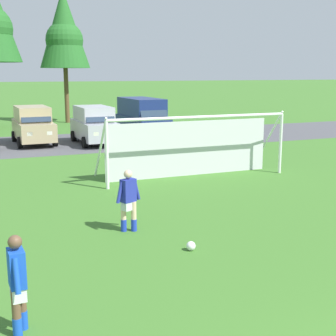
# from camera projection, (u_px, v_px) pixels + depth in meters

# --- Properties ---
(ground_plane) EXTENTS (400.00, 400.00, 0.00)m
(ground_plane) POSITION_uv_depth(u_px,v_px,m) (120.00, 177.00, 18.93)
(ground_plane) COLOR #3D7028
(parking_lot_strip) EXTENTS (52.00, 8.40, 0.01)m
(parking_lot_strip) POSITION_uv_depth(u_px,v_px,m) (70.00, 143.00, 28.18)
(parking_lot_strip) COLOR #4C4C51
(parking_lot_strip) RESTS_ON ground
(soccer_ball) EXTENTS (0.22, 0.22, 0.22)m
(soccer_ball) POSITION_uv_depth(u_px,v_px,m) (191.00, 246.00, 11.15)
(soccer_ball) COLOR white
(soccer_ball) RESTS_ON ground
(soccer_goal) EXTENTS (7.44, 1.95, 2.57)m
(soccer_goal) POSITION_uv_depth(u_px,v_px,m) (192.00, 144.00, 18.87)
(soccer_goal) COLOR white
(soccer_goal) RESTS_ON ground
(player_midfield_center) EXTENTS (0.74, 0.37, 1.64)m
(player_midfield_center) POSITION_uv_depth(u_px,v_px,m) (128.00, 201.00, 12.38)
(player_midfield_center) COLOR beige
(player_midfield_center) RESTS_ON ground
(player_defender_far) EXTENTS (0.26, 0.74, 1.64)m
(player_defender_far) POSITION_uv_depth(u_px,v_px,m) (18.00, 285.00, 7.49)
(player_defender_far) COLOR brown
(player_defender_far) RESTS_ON ground
(parked_car_slot_left) EXTENTS (2.23, 4.65, 2.16)m
(parked_car_slot_left) POSITION_uv_depth(u_px,v_px,m) (33.00, 125.00, 27.57)
(parked_car_slot_left) COLOR tan
(parked_car_slot_left) RESTS_ON ground
(parked_car_slot_center_left) EXTENTS (2.20, 4.63, 2.16)m
(parked_car_slot_center_left) POSITION_uv_depth(u_px,v_px,m) (94.00, 125.00, 27.67)
(parked_car_slot_center_left) COLOR #B2B2BC
(parked_car_slot_center_left) RESTS_ON ground
(parked_car_slot_center) EXTENTS (2.31, 4.86, 2.52)m
(parked_car_slot_center) POSITION_uv_depth(u_px,v_px,m) (142.00, 117.00, 29.70)
(parked_car_slot_center) COLOR navy
(parked_car_slot_center) RESTS_ON ground
(tree_mid_left) EXTENTS (3.99, 3.99, 10.64)m
(tree_mid_left) POSITION_uv_depth(u_px,v_px,m) (64.00, 31.00, 38.11)
(tree_mid_left) COLOR brown
(tree_mid_left) RESTS_ON ground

